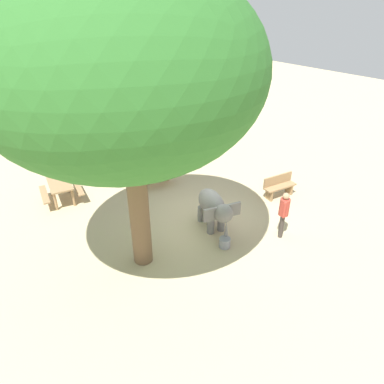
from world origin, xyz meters
TOP-DOWN VIEW (x-y plane):
  - ground_plane at (0.00, 0.00)m, footprint 60.00×60.00m
  - elephant at (0.05, -0.48)m, footprint 1.28×1.94m
  - person_handler at (1.70, -2.01)m, footprint 0.40×0.38m
  - shade_tree_main at (-2.66, -0.65)m, footprint 6.64×6.08m
  - wooden_bench at (3.56, -0.06)m, footprint 1.42×0.48m
  - picnic_table_near at (-3.82, 4.22)m, footprint 1.59×1.61m
  - picnic_table_far at (-0.11, 3.80)m, footprint 1.52×1.50m
  - market_stall_teal at (-2.08, 8.32)m, footprint 2.50×2.50m
  - market_stall_green at (0.52, 8.32)m, footprint 2.50×2.50m
  - market_stall_blue at (3.12, 8.32)m, footprint 2.50×2.50m
  - feed_bucket at (-0.23, -1.49)m, footprint 0.36×0.36m

SIDE VIEW (x-z plane):
  - ground_plane at x=0.00m, z-range 0.00..0.00m
  - feed_bucket at x=-0.23m, z-range 0.00..0.32m
  - wooden_bench at x=3.56m, z-range 0.03..0.91m
  - picnic_table_near at x=-3.82m, z-range 0.20..0.98m
  - picnic_table_far at x=-0.11m, z-range 0.20..0.98m
  - elephant at x=0.05m, z-range 0.18..1.52m
  - person_handler at x=1.70m, z-range 0.14..1.76m
  - market_stall_teal at x=-2.08m, z-range -0.12..2.40m
  - market_stall_green at x=0.52m, z-range -0.12..2.40m
  - market_stall_blue at x=3.12m, z-range -0.12..2.40m
  - shade_tree_main at x=-2.66m, z-range 1.49..9.23m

